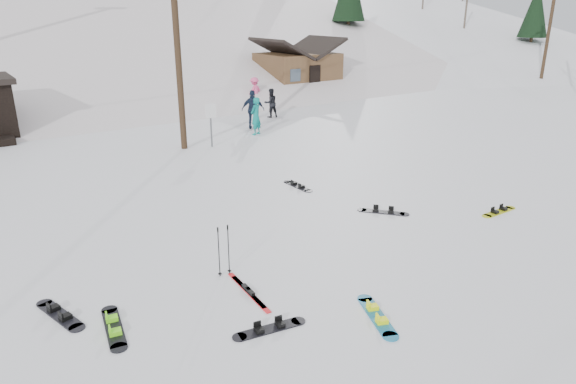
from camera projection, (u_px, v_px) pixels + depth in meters
ground at (384, 317)px, 9.86m from camera, size 200.00×200.00×0.00m
ski_slope at (24, 178)px, 56.62m from camera, size 60.00×85.24×65.97m
ridge_right at (323, 133)px, 72.63m from camera, size 45.66×93.98×54.59m
treeline_right at (353, 58)px, 61.65m from camera, size 20.00×60.00×10.00m
utility_pole at (176, 33)px, 20.23m from camera, size 2.00×0.26×9.00m
utility_pole_right at (550, 21)px, 39.59m from camera, size 2.00×0.26×9.00m
trail_sign at (211, 117)px, 21.63m from camera, size 0.50×0.09×1.85m
cabin at (297, 71)px, 35.99m from camera, size 5.39×4.40×3.77m
hero_snowboard at (377, 316)px, 9.84m from camera, size 0.79×1.52×0.11m
hero_skis at (248, 291)px, 10.70m from camera, size 0.23×1.83×0.10m
ski_poles at (224, 250)px, 11.23m from camera, size 0.32×0.09×1.17m
board_scatter_a at (270, 328)px, 9.46m from camera, size 1.44×0.46×0.10m
board_scatter_b at (60, 314)px, 9.88m from camera, size 0.63×1.55×0.11m
board_scatter_c at (114, 327)px, 9.49m from camera, size 0.52×1.60×0.11m
board_scatter_d at (383, 212)px, 14.90m from camera, size 1.06×1.22×0.11m
board_scatter_e at (499, 211)px, 14.93m from camera, size 1.43×0.28×0.10m
board_scatter_f at (298, 186)px, 17.08m from camera, size 0.29×1.42×0.10m
skier_teal at (256, 116)px, 23.91m from camera, size 0.76×0.65×1.75m
skier_dark at (271, 103)px, 27.84m from camera, size 0.82×0.67×1.55m
skier_pink at (255, 91)px, 31.50m from camera, size 1.22×0.94×1.67m
skier_navy at (253, 110)px, 25.07m from camera, size 1.18×1.00×1.89m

